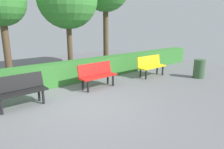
% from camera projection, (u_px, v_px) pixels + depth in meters
% --- Properties ---
extents(ground_plane, '(17.67, 17.67, 0.00)m').
position_uv_depth(ground_plane, '(82.00, 105.00, 5.63)').
color(ground_plane, slate).
extents(bench_yellow, '(1.38, 0.45, 0.86)m').
position_uv_depth(bench_yellow, '(151.00, 65.00, 8.57)').
color(bench_yellow, yellow).
rests_on(bench_yellow, ground_plane).
extents(bench_red, '(1.40, 0.50, 0.86)m').
position_uv_depth(bench_red, '(97.00, 74.00, 7.03)').
color(bench_red, red).
rests_on(bench_red, ground_plane).
extents(bench_black, '(1.38, 0.51, 0.86)m').
position_uv_depth(bench_black, '(20.00, 89.00, 5.41)').
color(bench_black, black).
rests_on(bench_black, ground_plane).
extents(hedge_row, '(13.67, 0.64, 0.80)m').
position_uv_depth(hedge_row, '(78.00, 71.00, 7.90)').
color(hedge_row, '#387F33').
rests_on(hedge_row, ground_plane).
extents(tree_far, '(1.81, 1.81, 3.88)m').
position_uv_depth(tree_far, '(1.00, 3.00, 7.42)').
color(tree_far, brown).
rests_on(tree_far, ground_plane).
extents(trash_bin, '(0.45, 0.45, 0.76)m').
position_uv_depth(trash_bin, '(199.00, 69.00, 8.34)').
color(trash_bin, '#385938').
rests_on(trash_bin, ground_plane).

